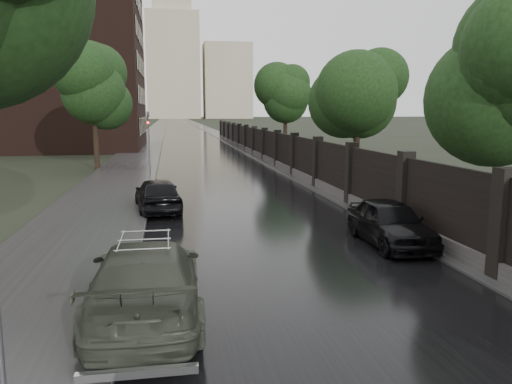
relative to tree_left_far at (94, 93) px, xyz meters
The scene contains 13 objects.
road 160.29m from the tree_left_far, 87.14° to the left, with size 8.00×420.00×0.02m, color black.
sidewalk_left 160.10m from the tree_left_far, 89.28° to the left, with size 4.00×420.00×0.16m, color #2D2D2D.
verge_right 160.65m from the tree_left_far, 85.18° to the left, with size 3.00×420.00×0.08m, color #2D2D2D.
fence_right 13.44m from the tree_left_far, ahead, with size 0.45×75.72×2.70m.
tree_left_far is the anchor object (origin of this frame).
tree_right_b 17.45m from the tree_left_far, 27.30° to the right, with size 4.08×4.08×7.01m.
tree_right_c 18.45m from the tree_left_far, 32.83° to the left, with size 4.08×4.08×7.01m.
traffic_light 6.84m from the tree_left_far, 53.53° to the right, with size 0.16×0.32×4.00m.
brick_building 24.63m from the tree_left_far, 114.44° to the left, with size 24.00×18.00×20.00m, color black.
stalinist_tower 272.14m from the tree_left_far, 88.30° to the left, with size 92.00×30.00×159.00m.
volga_sedan 26.52m from the tree_left_far, 80.30° to the right, with size 2.11×5.19×1.51m, color #3C4234.
hatchback_left 16.46m from the tree_left_far, 73.85° to the right, with size 1.65×4.10×1.40m, color black.
car_right_near 24.79m from the tree_left_far, 62.10° to the right, with size 1.63×4.05×1.38m, color black.
Camera 1 is at (-3.06, -5.29, 3.98)m, focal length 35.00 mm.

